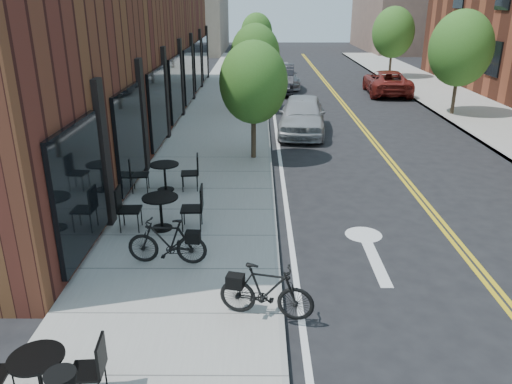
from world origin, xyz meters
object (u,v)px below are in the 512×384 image
object	(u,v)px
bicycle_left	(167,241)
parked_car_far	(387,82)
bistro_set_b	(161,208)
bistro_set_c	(165,173)
parked_car_b	(280,79)
parked_car_c	(281,76)
parked_car_a	(302,115)
bicycle_right	(266,291)
bistro_set_a	(39,372)

from	to	relation	value
bicycle_left	parked_car_far	size ratio (longest dim) A/B	0.32
bistro_set_b	parked_car_far	world-z (taller)	parked_car_far
parked_car_far	bistro_set_c	bearing A→B (deg)	61.88
bistro_set_c	parked_car_b	size ratio (longest dim) A/B	0.39
bistro_set_c	parked_car_c	size ratio (longest dim) A/B	0.41
bicycle_left	parked_car_far	bearing A→B (deg)	159.38
parked_car_c	bistro_set_c	bearing A→B (deg)	-108.88
bistro_set_b	parked_car_b	world-z (taller)	parked_car_b
bistro_set_b	parked_car_a	world-z (taller)	parked_car_a
parked_car_a	bistro_set_b	bearing A→B (deg)	-106.81
bicycle_left	bistro_set_c	bearing A→B (deg)	-165.54
parked_car_a	parked_car_b	bearing A→B (deg)	99.28
parked_car_a	parked_car_c	world-z (taller)	parked_car_a
bicycle_right	parked_car_far	distance (m)	23.08
bistro_set_a	parked_car_far	world-z (taller)	parked_car_far
bicycle_right	parked_car_far	xyz separation A→B (m)	(7.22, 21.93, 0.08)
bistro_set_c	parked_car_c	xyz separation A→B (m)	(3.96, 18.54, 0.04)
parked_car_c	bistro_set_a	bearing A→B (deg)	-105.93
parked_car_far	bistro_set_b	bearing A→B (deg)	66.35
bicycle_right	parked_car_c	size ratio (longest dim) A/B	0.35
parked_car_far	parked_car_b	bearing A→B (deg)	-2.57
bistro_set_a	parked_car_c	distance (m)	26.68
parked_car_b	bicycle_left	bearing A→B (deg)	-94.33
bicycle_right	parked_car_a	distance (m)	12.88
bistro_set_b	parked_car_b	bearing A→B (deg)	77.51
parked_car_a	parked_car_c	bearing A→B (deg)	98.10
bistro_set_c	parked_car_b	xyz separation A→B (m)	(3.82, 16.68, 0.16)
parked_car_a	parked_car_far	xyz separation A→B (m)	(5.60, 9.14, -0.08)
bicycle_left	parked_car_far	world-z (taller)	parked_car_far
bicycle_right	parked_car_a	size ratio (longest dim) A/B	0.36
bicycle_right	parked_car_far	bearing A→B (deg)	-5.08
bicycle_right	bistro_set_b	xyz separation A→B (m)	(-2.36, 3.41, 0.04)
bicycle_left	bistro_set_c	size ratio (longest dim) A/B	0.85
bicycle_right	bistro_set_b	bearing A→B (deg)	47.85
bistro_set_b	parked_car_a	xyz separation A→B (m)	(3.99, 9.37, 0.13)
bistro_set_a	parked_car_b	xyz separation A→B (m)	(4.08, 24.48, 0.21)
parked_car_far	bicycle_left	bearing A→B (deg)	69.23
bicycle_left	bistro_set_b	size ratio (longest dim) A/B	0.84
bicycle_left	bistro_set_c	xyz separation A→B (m)	(-0.77, 4.12, 0.02)
parked_car_c	parked_car_far	world-z (taller)	parked_car_far
bistro_set_a	parked_car_far	bearing A→B (deg)	62.43
parked_car_a	parked_car_b	xyz separation A→B (m)	(-0.52, 9.82, 0.02)
bicycle_left	bistro_set_c	world-z (taller)	bistro_set_c
parked_car_far	parked_car_a	bearing A→B (deg)	62.25
bistro_set_b	bistro_set_c	distance (m)	2.54
bicycle_left	bistro_set_a	xyz separation A→B (m)	(-1.03, -3.69, -0.03)
parked_car_c	parked_car_a	bearing A→B (deg)	-94.97
bistro_set_b	parked_car_b	size ratio (longest dim) A/B	0.40
bistro_set_b	bicycle_left	bearing A→B (deg)	-77.71
bistro_set_b	parked_car_c	distance (m)	21.36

